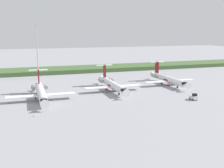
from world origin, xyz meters
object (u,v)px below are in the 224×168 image
at_px(regional_jet_third, 168,79).
at_px(baggage_tug, 194,97).
at_px(regional_jet_nearest, 41,92).
at_px(safety_cone_front_marker, 34,116).
at_px(antenna_mast, 38,57).
at_px(regional_jet_second, 112,84).

height_order(regional_jet_third, baggage_tug, regional_jet_third).
bearing_deg(regional_jet_third, regional_jet_nearest, -169.87).
bearing_deg(baggage_tug, regional_jet_nearest, 161.42).
relative_size(regional_jet_nearest, safety_cone_front_marker, 56.36).
xyz_separation_m(antenna_mast, baggage_tug, (47.92, -59.15, -9.68)).
bearing_deg(regional_jet_second, baggage_tug, -45.72).
height_order(antenna_mast, baggage_tug, antenna_mast).
xyz_separation_m(regional_jet_nearest, safety_cone_front_marker, (-3.33, -18.89, -2.26)).
distance_m(regional_jet_nearest, safety_cone_front_marker, 19.31).
bearing_deg(regional_jet_nearest, regional_jet_third, 10.13).
relative_size(regional_jet_third, safety_cone_front_marker, 56.36).
distance_m(regional_jet_second, antenna_mast, 45.59).
relative_size(baggage_tug, safety_cone_front_marker, 5.82).
xyz_separation_m(regional_jet_nearest, baggage_tug, (49.63, -16.68, -1.53)).
bearing_deg(safety_cone_front_marker, antenna_mast, 85.31).
bearing_deg(antenna_mast, safety_cone_front_marker, -94.69).
distance_m(baggage_tug, safety_cone_front_marker, 53.01).
bearing_deg(antenna_mast, regional_jet_nearest, -92.30).
bearing_deg(regional_jet_second, safety_cone_front_marker, -141.36).
height_order(regional_jet_second, antenna_mast, antenna_mast).
relative_size(regional_jet_second, baggage_tug, 9.69).
distance_m(regional_jet_second, regional_jet_third, 27.21).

